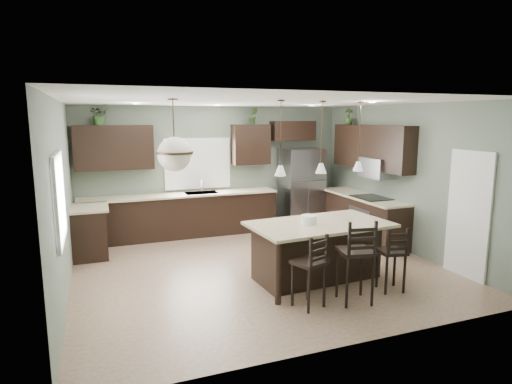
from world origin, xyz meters
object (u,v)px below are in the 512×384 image
(bar_stool_left, at_px, (309,270))
(bar_stool_right, at_px, (391,259))
(refrigerator, at_px, (301,188))
(kitchen_island, at_px, (319,251))
(serving_dish, at_px, (309,220))
(bar_stool_center, at_px, (355,260))
(plant_back_left, at_px, (100,114))

(bar_stool_left, relative_size, bar_stool_right, 1.05)
(refrigerator, xyz_separation_m, bar_stool_left, (-1.88, -3.96, -0.41))
(kitchen_island, bearing_deg, serving_dish, 180.00)
(bar_stool_center, height_order, bar_stool_right, bar_stool_center)
(bar_stool_center, bearing_deg, kitchen_island, 103.98)
(refrigerator, bearing_deg, plant_back_left, 176.39)
(bar_stool_left, bearing_deg, refrigerator, 45.96)
(bar_stool_left, height_order, plant_back_left, plant_back_left)
(serving_dish, height_order, plant_back_left, plant_back_left)
(bar_stool_left, bearing_deg, kitchen_island, 34.76)
(bar_stool_left, bearing_deg, plant_back_left, 101.47)
(refrigerator, height_order, bar_stool_left, refrigerator)
(refrigerator, relative_size, serving_dish, 7.71)
(kitchen_island, relative_size, bar_stool_right, 2.19)
(serving_dish, height_order, bar_stool_center, bar_stool_center)
(bar_stool_left, relative_size, bar_stool_center, 0.86)
(serving_dish, xyz_separation_m, bar_stool_center, (0.25, -0.90, -0.39))
(kitchen_island, relative_size, bar_stool_center, 1.79)
(kitchen_island, bearing_deg, plant_back_left, 128.17)
(refrigerator, height_order, bar_stool_center, refrigerator)
(kitchen_island, height_order, serving_dish, serving_dish)
(serving_dish, relative_size, bar_stool_right, 0.24)
(bar_stool_right, distance_m, plant_back_left, 6.06)
(kitchen_island, relative_size, bar_stool_left, 2.09)
(refrigerator, distance_m, serving_dish, 3.46)
(refrigerator, bearing_deg, kitchen_island, -111.96)
(serving_dish, relative_size, bar_stool_center, 0.20)
(bar_stool_center, xyz_separation_m, plant_back_left, (-3.13, 4.32, 2.02))
(serving_dish, distance_m, bar_stool_center, 1.02)
(bar_stool_left, bearing_deg, bar_stool_right, -15.84)
(serving_dish, bearing_deg, kitchen_island, 3.97)
(kitchen_island, bearing_deg, bar_stool_right, -48.42)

